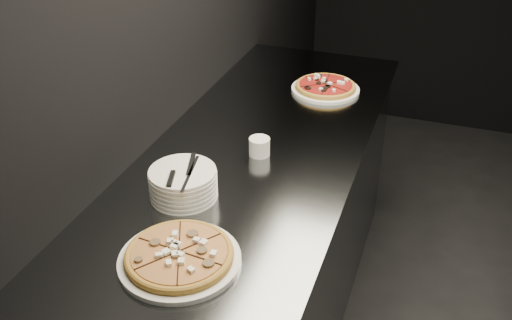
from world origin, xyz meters
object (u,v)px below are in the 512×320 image
(pizza_tomato, at_px, (325,87))
(plate_stack, at_px, (183,183))
(pizza_mushroom, at_px, (179,256))
(cutlery, at_px, (182,173))
(counter, at_px, (241,277))
(ramekin, at_px, (259,146))

(pizza_tomato, relative_size, plate_stack, 1.66)
(pizza_mushroom, xyz_separation_m, plate_stack, (-0.13, 0.29, 0.03))
(cutlery, bearing_deg, pizza_tomato, 59.40)
(counter, bearing_deg, ramekin, 80.83)
(cutlery, distance_m, ramekin, 0.37)
(counter, distance_m, pizza_mushroom, 0.67)
(pizza_tomato, relative_size, ramekin, 4.72)
(pizza_mushroom, relative_size, cutlery, 1.47)
(cutlery, xyz_separation_m, ramekin, (0.13, 0.34, -0.06))
(counter, relative_size, ramekin, 33.11)
(pizza_mushroom, bearing_deg, ramekin, 88.77)
(plate_stack, xyz_separation_m, ramekin, (0.14, 0.32, -0.01))
(pizza_mushroom, relative_size, pizza_tomato, 0.95)
(pizza_tomato, bearing_deg, ramekin, -98.38)
(plate_stack, distance_m, cutlery, 0.05)
(pizza_tomato, bearing_deg, counter, -98.53)
(pizza_mushroom, height_order, ramekin, ramekin)
(plate_stack, height_order, ramekin, plate_stack)
(pizza_tomato, height_order, cutlery, cutlery)
(counter, distance_m, ramekin, 0.51)
(pizza_mushroom, bearing_deg, cutlery, 113.46)
(pizza_mushroom, relative_size, ramekin, 4.47)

